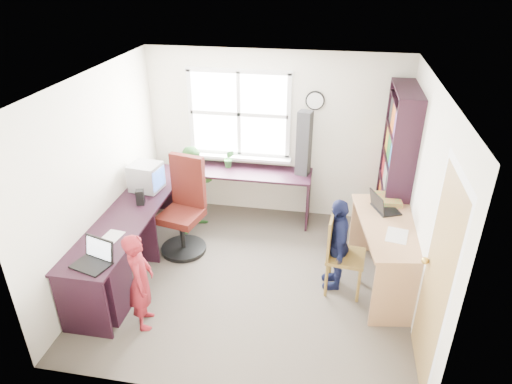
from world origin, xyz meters
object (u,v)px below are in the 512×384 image
swivel_chair (185,212)px  laptop_right (382,206)px  crt_monitor (146,177)px  right_desk (389,241)px  wooden_chair (340,251)px  person_red (141,281)px  l_desk (137,249)px  potted_plant (229,159)px  person_navy (337,244)px  laptop_left (95,258)px  person_green (195,189)px  cd_tower (304,143)px  bookshelf (395,173)px

swivel_chair → laptop_right: size_ratio=3.05×
swivel_chair → crt_monitor: swivel_chair is taller
right_desk → laptop_right: size_ratio=3.63×
swivel_chair → crt_monitor: bearing=178.2°
wooden_chair → person_red: bearing=-148.9°
l_desk → swivel_chair: size_ratio=2.32×
potted_plant → person_navy: 2.17m
crt_monitor → person_navy: (2.48, -0.56, -0.37)m
l_desk → laptop_right: (2.77, 0.76, 0.43)m
swivel_chair → potted_plant: swivel_chair is taller
laptop_right → person_red: size_ratio=0.38×
l_desk → swivel_chair: (0.33, 0.78, 0.09)m
crt_monitor → person_red: size_ratio=0.38×
laptop_left → person_green: 2.05m
wooden_chair → laptop_left: size_ratio=2.27×
person_green → crt_monitor: bearing=155.4°
swivel_chair → wooden_chair: 2.05m
laptop_left → cd_tower: (1.86, 2.46, 0.40)m
laptop_left → person_red: 0.51m
bookshelf → crt_monitor: 3.21m
wooden_chair → cd_tower: cd_tower is taller
l_desk → person_green: bearing=76.2°
l_desk → potted_plant: (0.69, 1.79, 0.43)m
laptop_left → person_red: (0.44, 0.04, -0.26)m
swivel_chair → potted_plant: size_ratio=4.69×
swivel_chair → laptop_right: (2.44, -0.02, 0.34)m
bookshelf → cd_tower: size_ratio=2.31×
right_desk → cd_tower: 1.82m
swivel_chair → person_red: 1.43m
crt_monitor → potted_plant: bearing=52.4°
wooden_chair → person_red: 2.19m
potted_plant → swivel_chair: bearing=-109.6°
laptop_right → bookshelf: bearing=-38.0°
l_desk → potted_plant: 1.97m
bookshelf → laptop_left: bearing=-144.8°
laptop_left → laptop_right: bearing=43.3°
bookshelf → laptop_left: (-3.07, -2.16, -0.19)m
laptop_right → swivel_chair: bearing=66.4°
l_desk → laptop_right: size_ratio=7.05×
person_navy → person_green: bearing=-121.4°
wooden_chair → laptop_right: bearing=52.2°
l_desk → person_green: 1.35m
person_red → potted_plant: bearing=-25.8°
wooden_chair → bookshelf: bearing=67.3°
laptop_right → cd_tower: size_ratio=0.46×
l_desk → person_navy: 2.31m
l_desk → person_navy: size_ratio=2.59×
bookshelf → laptop_right: bearing=-105.0°
right_desk → person_red: person_red is taller
bookshelf → person_red: 3.41m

